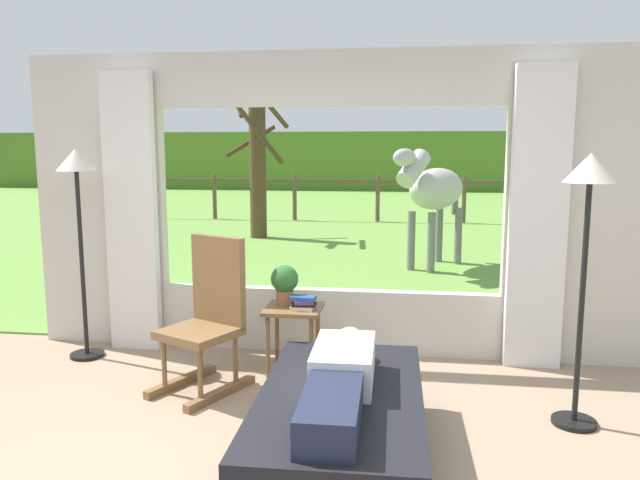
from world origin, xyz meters
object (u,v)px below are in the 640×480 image
object	(u,v)px
reclining_person	(340,378)
horse	(434,190)
rocking_chair	(209,315)
book_stack	(303,303)
side_table	(293,319)
floor_lamp_right	(588,208)
potted_plant	(285,282)
pasture_tree	(258,166)
recliner_sofa	(341,426)
floor_lamp_left	(78,190)

from	to	relation	value
reclining_person	horse	xyz separation A→B (m)	(0.74, 5.77, 0.63)
rocking_chair	book_stack	world-z (taller)	rocking_chair
side_table	book_stack	distance (m)	0.18
book_stack	floor_lamp_right	size ratio (longest dim) A/B	0.12
potted_plant	pasture_tree	size ratio (longest dim) A/B	0.11
book_stack	potted_plant	bearing A→B (deg)	144.56
recliner_sofa	floor_lamp_right	world-z (taller)	floor_lamp_right
potted_plant	floor_lamp_left	size ratio (longest dim) A/B	0.18
potted_plant	recliner_sofa	bearing A→B (deg)	-67.38
recliner_sofa	floor_lamp_left	world-z (taller)	floor_lamp_left
rocking_chair	floor_lamp_left	xyz separation A→B (m)	(-1.25, 0.49, 0.87)
recliner_sofa	side_table	size ratio (longest dim) A/B	3.30
reclining_person	pasture_tree	distance (m)	8.80
side_table	floor_lamp_left	bearing A→B (deg)	177.53
book_stack	recliner_sofa	bearing A→B (deg)	-71.96
rocking_chair	pasture_tree	xyz separation A→B (m)	(-1.42, 7.36, 0.87)
rocking_chair	side_table	world-z (taller)	rocking_chair
reclining_person	floor_lamp_right	bearing A→B (deg)	26.38
side_table	floor_lamp_left	distance (m)	2.06
rocking_chair	side_table	bearing A→B (deg)	63.29
recliner_sofa	book_stack	distance (m)	1.44
potted_plant	book_stack	distance (m)	0.25
recliner_sofa	rocking_chair	size ratio (longest dim) A/B	1.53
reclining_person	floor_lamp_left	xyz separation A→B (m)	(-2.33, 1.52, 0.89)
potted_plant	reclining_person	bearing A→B (deg)	-68.07
floor_lamp_left	pasture_tree	distance (m)	6.87
side_table	book_stack	xyz separation A→B (m)	(0.09, -0.06, 0.15)
horse	reclining_person	bearing A→B (deg)	113.42
horse	pasture_tree	bearing A→B (deg)	-8.24
floor_lamp_left	horse	bearing A→B (deg)	54.25
floor_lamp_right	pasture_tree	distance (m)	8.60
potted_plant	side_table	bearing A→B (deg)	-36.87
reclining_person	potted_plant	bearing A→B (deg)	110.94
book_stack	pasture_tree	distance (m)	7.36
floor_lamp_left	pasture_tree	size ratio (longest dim) A/B	0.61
recliner_sofa	reclining_person	world-z (taller)	reclining_person
horse	book_stack	bearing A→B (deg)	105.79
book_stack	floor_lamp_right	xyz separation A→B (m)	(1.87, -0.63, 0.82)
potted_plant	floor_lamp_left	xyz separation A→B (m)	(-1.72, 0.02, 0.71)
floor_lamp_right	reclining_person	bearing A→B (deg)	-152.63
recliner_sofa	reclining_person	size ratio (longest dim) A/B	1.20
recliner_sofa	reclining_person	bearing A→B (deg)	-90.99
reclining_person	floor_lamp_right	size ratio (longest dim) A/B	0.83
floor_lamp_left	floor_lamp_right	xyz separation A→B (m)	(3.77, -0.77, -0.02)
reclining_person	potted_plant	distance (m)	1.63
reclining_person	pasture_tree	xyz separation A→B (m)	(-2.50, 8.39, 0.89)
potted_plant	floor_lamp_left	distance (m)	1.87
horse	floor_lamp_right	bearing A→B (deg)	128.62
rocking_chair	reclining_person	bearing A→B (deg)	-17.35
horse	pasture_tree	xyz separation A→B (m)	(-3.24, 2.61, 0.26)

